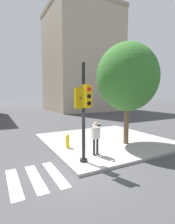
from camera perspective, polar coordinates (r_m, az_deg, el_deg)
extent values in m
plane|color=#424244|center=(7.98, -1.15, -18.60)|extent=(160.00, 160.00, 0.00)
cube|color=#9E9B96|center=(12.50, 5.84, -9.17)|extent=(8.00, 8.00, 0.14)
cube|color=silver|center=(7.83, -10.59, -19.17)|extent=(0.41, 2.60, 0.01)
cube|color=silver|center=(7.65, -16.64, -19.94)|extent=(0.41, 2.60, 0.01)
cube|color=silver|center=(7.55, -22.96, -20.52)|extent=(0.41, 2.60, 0.01)
cylinder|color=black|center=(8.54, -1.27, -15.44)|extent=(0.36, 0.36, 0.12)
cylinder|color=black|center=(8.00, -1.31, -0.29)|extent=(0.16, 0.16, 4.37)
sphere|color=black|center=(8.08, -1.35, 15.60)|extent=(0.17, 0.17, 0.17)
cylinder|color=black|center=(8.14, -2.14, 4.54)|extent=(0.08, 0.28, 0.05)
cube|color=#E5B70C|center=(8.36, -3.08, 4.57)|extent=(0.32, 0.27, 0.90)
cube|color=#E5B70C|center=(8.24, -2.60, 4.56)|extent=(0.42, 0.07, 1.02)
cylinder|color=red|center=(8.47, -3.57, 6.62)|extent=(0.17, 0.05, 0.17)
cylinder|color=black|center=(8.47, -3.55, 4.59)|extent=(0.17, 0.05, 0.17)
cylinder|color=black|center=(8.48, -3.54, 2.56)|extent=(0.17, 0.05, 0.17)
cylinder|color=black|center=(7.76, -0.69, 5.19)|extent=(0.07, 0.27, 0.05)
cube|color=#E5B70C|center=(7.53, 0.12, 5.17)|extent=(0.31, 0.26, 0.90)
cube|color=#E5B70C|center=(7.65, -0.30, 5.18)|extent=(0.42, 0.05, 1.02)
cylinder|color=red|center=(7.41, 0.57, 7.47)|extent=(0.17, 0.04, 0.17)
cylinder|color=black|center=(7.41, 0.56, 5.15)|extent=(0.17, 0.04, 0.17)
cylinder|color=black|center=(7.42, 0.56, 2.84)|extent=(0.17, 0.04, 0.17)
cube|color=black|center=(9.33, 2.33, -13.79)|extent=(0.09, 0.24, 0.05)
cube|color=black|center=(9.43, 3.41, -13.58)|extent=(0.09, 0.24, 0.05)
cylinder|color=black|center=(9.25, 2.15, -11.34)|extent=(0.11, 0.11, 0.85)
cylinder|color=black|center=(9.35, 3.23, -11.16)|extent=(0.11, 0.11, 0.85)
cube|color=beige|center=(9.12, 2.71, -6.86)|extent=(0.40, 0.22, 0.60)
sphere|color=tan|center=(9.02, 2.73, -3.93)|extent=(0.22, 0.22, 0.22)
cube|color=black|center=(8.77, 3.78, -4.36)|extent=(0.12, 0.10, 0.09)
cylinder|color=black|center=(8.71, 4.03, -4.43)|extent=(0.06, 0.08, 0.06)
cylinder|color=beige|center=(8.85, 2.45, -4.75)|extent=(0.23, 0.35, 0.23)
cylinder|color=beige|center=(8.99, 3.93, -4.59)|extent=(0.23, 0.35, 0.23)
cylinder|color=brown|center=(11.43, 12.55, -2.95)|extent=(0.31, 0.31, 2.88)
ellipsoid|color=#38752D|center=(11.35, 12.87, 11.07)|extent=(3.84, 3.84, 4.22)
cylinder|color=yellow|center=(10.55, -6.50, -9.77)|extent=(0.21, 0.21, 0.66)
sphere|color=yellow|center=(10.45, -6.53, -7.71)|extent=(0.19, 0.19, 0.19)
cylinder|color=yellow|center=(10.41, -6.23, -9.56)|extent=(0.09, 0.06, 0.09)
cube|color=tan|center=(37.62, -2.00, 15.71)|extent=(13.17, 13.10, 19.52)
cube|color=gray|center=(40.61, -2.06, 29.98)|extent=(13.37, 13.30, 0.80)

